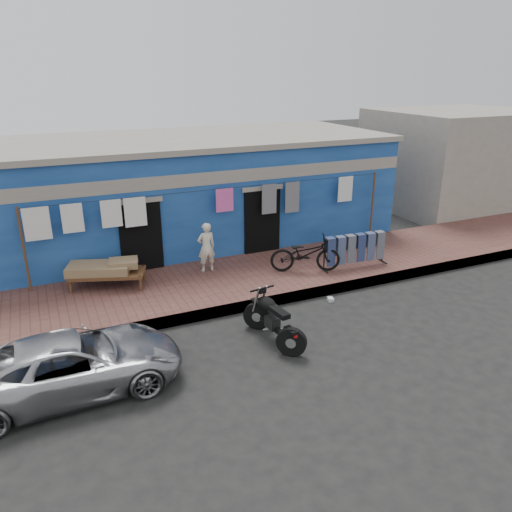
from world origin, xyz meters
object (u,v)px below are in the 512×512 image
(jeans_rack, at_px, (354,250))
(car, at_px, (73,363))
(bicycle, at_px, (305,250))
(charpoy, at_px, (108,274))
(motorcycle, at_px, (274,319))
(seated_person, at_px, (206,247))

(jeans_rack, bearing_deg, car, -162.05)
(car, bearing_deg, bicycle, -67.79)
(charpoy, distance_m, jeans_rack, 6.47)
(motorcycle, height_order, charpoy, motorcycle)
(seated_person, distance_m, jeans_rack, 3.99)
(jeans_rack, bearing_deg, seated_person, 161.02)
(car, xyz_separation_m, jeans_rack, (7.49, 2.43, 0.17))
(seated_person, bearing_deg, charpoy, -2.67)
(car, relative_size, motorcycle, 2.29)
(bicycle, bearing_deg, charpoy, 99.01)
(motorcycle, bearing_deg, charpoy, 119.39)
(car, distance_m, motorcycle, 3.91)
(seated_person, relative_size, charpoy, 0.64)
(car, height_order, jeans_rack, jeans_rack)
(motorcycle, bearing_deg, bicycle, 42.54)
(seated_person, xyz_separation_m, motorcycle, (0.19, -3.65, -0.39))
(motorcycle, distance_m, charpoy, 4.61)
(car, distance_m, charpoy, 3.95)
(seated_person, relative_size, motorcycle, 0.80)
(car, xyz_separation_m, bicycle, (6.09, 2.64, 0.30))
(car, xyz_separation_m, motorcycle, (3.91, 0.07, -0.02))
(seated_person, height_order, charpoy, seated_person)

